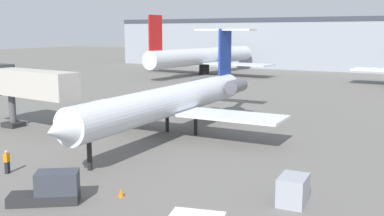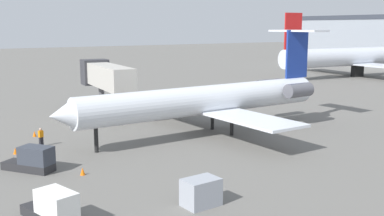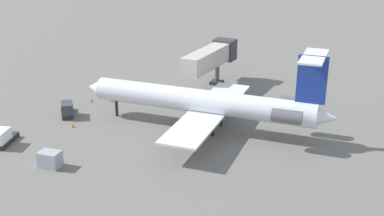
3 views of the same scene
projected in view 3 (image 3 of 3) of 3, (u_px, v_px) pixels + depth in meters
ground_plane at (222, 125)px, 59.92m from camera, size 400.00×400.00×0.10m
regional_jet at (208, 102)px, 57.17m from camera, size 21.22×31.18×10.22m
jet_bridge at (212, 57)px, 71.80m from camera, size 13.40×4.22×6.44m
ground_crew_marshaller at (112, 95)px, 67.41m from camera, size 0.38×0.46×1.69m
baggage_tug_lead at (67, 110)px, 62.27m from camera, size 4.07×3.47×1.90m
baggage_tug_trailing at (3, 138)px, 54.09m from camera, size 4.22×2.35×1.90m
cargo_container_uld at (50, 159)px, 49.24m from camera, size 1.65×2.23×1.67m
traffic_cone_near at (130, 91)px, 71.04m from camera, size 0.36×0.36×0.55m
traffic_cone_mid at (91, 100)px, 67.31m from camera, size 0.36×0.36×0.55m
traffic_cone_far at (72, 125)px, 58.99m from camera, size 0.36×0.36×0.55m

